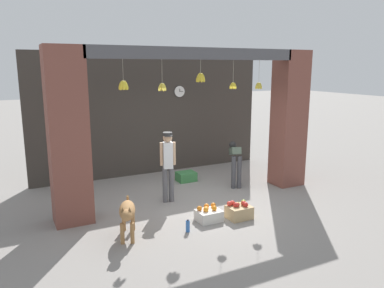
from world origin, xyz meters
name	(u,v)px	position (x,y,z in m)	size (l,w,h in m)	color
ground_plane	(201,204)	(0.00, 0.00, 0.00)	(60.00, 60.00, 0.00)	gray
shop_back_wall	(152,114)	(0.00, 2.82, 1.65)	(6.52, 0.12, 3.30)	#38332D
shop_pillar_left	(68,137)	(-2.61, 0.30, 1.65)	(0.70, 0.60, 3.30)	brown
shop_pillar_right	(289,119)	(2.61, 0.30, 1.65)	(0.70, 0.60, 3.30)	brown
storefront_awning	(198,56)	(-0.01, 0.12, 3.13)	(4.62, 0.28, 0.89)	#4C4C51
dog	(127,213)	(-1.89, -0.86, 0.47)	(0.49, 0.97, 0.69)	#9E7042
shopkeeper	(168,162)	(-0.56, 0.46, 0.90)	(0.34, 0.27, 1.55)	#56565B
worker_stooping	(235,159)	(1.38, 0.77, 0.69)	(0.47, 0.77, 1.04)	#424247
fruit_crate_oranges	(209,214)	(-0.28, -0.84, 0.12)	(0.46, 0.38, 0.30)	silver
fruit_crate_apples	(239,211)	(0.31, -1.01, 0.15)	(0.46, 0.37, 0.34)	tan
produce_box_green	(186,176)	(0.45, 1.64, 0.12)	(0.47, 0.37, 0.24)	#387A42
water_bottle	(188,226)	(-0.86, -1.11, 0.11)	(0.07, 0.07, 0.23)	#2D60AD
wall_clock	(180,91)	(0.79, 2.74, 2.24)	(0.32, 0.03, 0.32)	black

